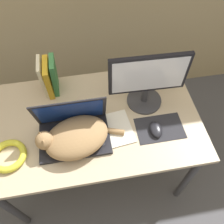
{
  "coord_description": "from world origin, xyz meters",
  "views": [
    {
      "loc": [
        -0.02,
        -0.38,
        1.86
      ],
      "look_at": [
        0.11,
        0.33,
        0.82
      ],
      "focal_mm": 38.0,
      "sensor_mm": 36.0,
      "label": 1
    }
  ],
  "objects": [
    {
      "name": "external_monitor",
      "position": [
        0.32,
        0.44,
        0.91
      ],
      "size": [
        0.43,
        0.21,
        0.35
      ],
      "color": "#333338",
      "rests_on": "desk"
    },
    {
      "name": "cable_coil",
      "position": [
        -0.45,
        0.2,
        0.74
      ],
      "size": [
        0.19,
        0.19,
        0.03
      ],
      "color": "gold",
      "rests_on": "desk"
    },
    {
      "name": "desk",
      "position": [
        0.0,
        0.36,
        0.65
      ],
      "size": [
        1.22,
        0.72,
        0.72
      ],
      "color": "tan",
      "rests_on": "ground_plane"
    },
    {
      "name": "book_row",
      "position": [
        -0.22,
        0.63,
        0.84
      ],
      "size": [
        0.1,
        0.17,
        0.23
      ],
      "color": "beige",
      "rests_on": "desk"
    },
    {
      "name": "computer_mouse",
      "position": [
        0.33,
        0.23,
        0.74
      ],
      "size": [
        0.07,
        0.11,
        0.03
      ],
      "color": "black",
      "rests_on": "mousepad"
    },
    {
      "name": "mousepad",
      "position": [
        0.36,
        0.24,
        0.73
      ],
      "size": [
        0.26,
        0.17,
        0.0
      ],
      "color": "#232328",
      "rests_on": "desk"
    },
    {
      "name": "cat",
      "position": [
        -0.11,
        0.23,
        0.78
      ],
      "size": [
        0.46,
        0.33,
        0.14
      ],
      "color": "#99754C",
      "rests_on": "desk"
    },
    {
      "name": "ground_plane",
      "position": [
        0.0,
        0.0,
        0.0
      ],
      "size": [
        12.0,
        12.0,
        0.0
      ],
      "primitive_type": "plane",
      "color": "#4C4C51"
    },
    {
      "name": "notepad",
      "position": [
        0.11,
        0.27,
        0.73
      ],
      "size": [
        0.21,
        0.24,
        0.01
      ],
      "color": "silver",
      "rests_on": "desk"
    },
    {
      "name": "laptop",
      "position": [
        -0.11,
        0.28,
        0.77
      ],
      "size": [
        0.37,
        0.25,
        0.25
      ],
      "color": "black",
      "rests_on": "desk"
    }
  ]
}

